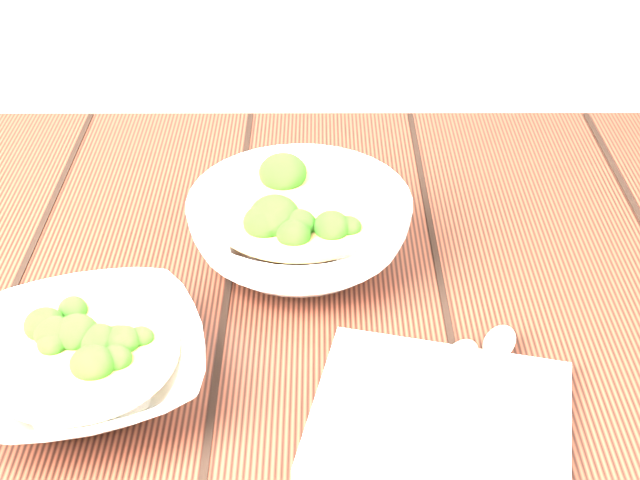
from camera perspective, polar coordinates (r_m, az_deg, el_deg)
table at (r=0.88m, az=-4.37°, el=-11.14°), size 1.20×0.80×0.75m
soup_bowl_front at (r=0.74m, az=-14.83°, el=-7.63°), size 0.24×0.24×0.05m
soup_bowl_back at (r=0.85m, az=-1.31°, el=0.89°), size 0.25×0.25×0.08m
trivet at (r=0.87m, az=-2.20°, el=-0.16°), size 0.14×0.14×0.03m
napkin at (r=0.71m, az=7.70°, el=-11.23°), size 0.23×0.20×0.01m
spoon_left at (r=0.73m, az=8.01°, el=-8.88°), size 0.10×0.15×0.01m
spoon_right at (r=0.75m, az=10.71°, el=-7.92°), size 0.09×0.15×0.01m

